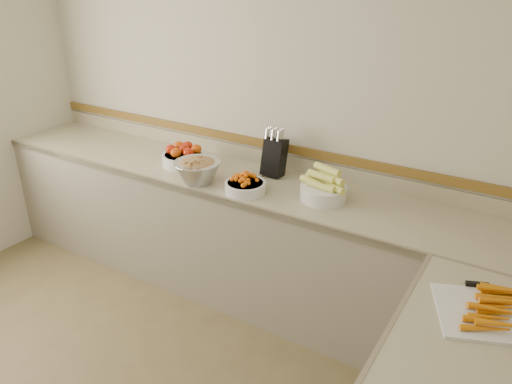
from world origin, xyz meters
The scene contains 8 objects.
back_wall centered at (0.00, 2.00, 1.30)m, with size 4.00×4.00×0.00m, color beige.
counter_back centered at (0.00, 1.68, 0.45)m, with size 4.00×0.65×1.08m.
knife_block centered at (0.19, 1.84, 1.04)m, with size 0.14×0.17×0.34m.
tomato_bowl centered at (-0.46, 1.67, 0.96)m, with size 0.30×0.30×0.15m.
cherry_tomato_bowl centered at (0.18, 1.50, 0.95)m, with size 0.26×0.26×0.15m.
corn_bowl centered at (0.64, 1.66, 0.97)m, with size 0.32×0.29×0.21m.
rhubarb_bowl centered at (-0.17, 1.47, 0.99)m, with size 0.31×0.31×0.18m.
cutting_board centered at (1.71, 1.02, 0.92)m, with size 0.56×0.50×0.07m.
Camera 1 is at (1.73, -0.90, 2.21)m, focal length 35.00 mm.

